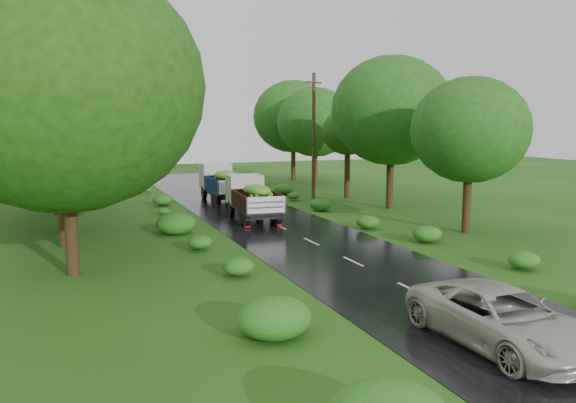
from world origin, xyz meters
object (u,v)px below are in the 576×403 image
truck_far (222,181)px  truck_near (252,196)px  utility_pole (314,135)px  car (501,317)px

truck_far → truck_near: bearing=-92.0°
truck_near → utility_pole: (6.96, 7.05, 3.23)m
car → utility_pole: 27.72m
car → truck_near: bearing=88.5°
truck_near → car: bearing=-85.8°
truck_near → truck_far: bearing=91.3°
truck_far → utility_pole: bearing=-7.5°
utility_pole → truck_far: bearing=148.4°
truck_far → utility_pole: utility_pole is taller
car → utility_pole: utility_pole is taller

